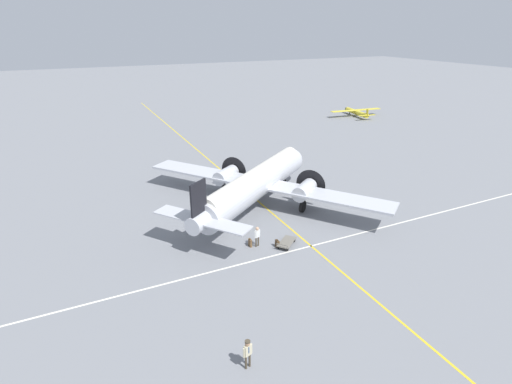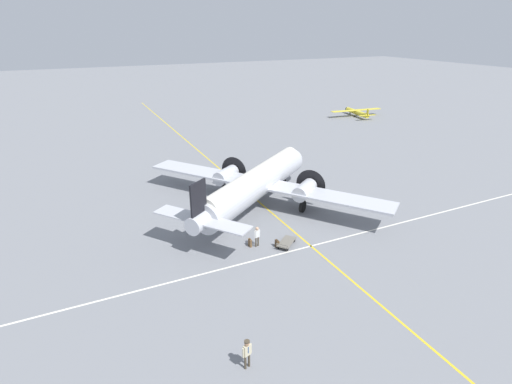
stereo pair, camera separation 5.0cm
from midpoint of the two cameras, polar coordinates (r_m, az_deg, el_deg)
The scene contains 10 objects.
ground_plane at distance 36.98m, azimuth 0.04°, elevation -2.28°, with size 300.00×300.00×0.00m, color slate.
apron_line_eastwest at distance 37.30m, azimuth 1.18°, elevation -2.04°, with size 120.00×0.16×0.01m.
apron_line_northsouth at distance 30.71m, azimuth 6.60°, elevation -8.01°, with size 0.16×120.00×0.01m.
airliner_main at distance 36.33m, azimuth 0.33°, elevation 1.46°, with size 21.03×19.01×5.57m.
crew_foreground at distance 20.79m, azimuth -1.21°, elevation -21.75°, with size 0.34×0.55×1.67m.
passenger_boarding at distance 30.32m, azimuth 0.20°, elevation -6.09°, with size 0.29×0.54×1.64m.
suitcase_near_door at distance 30.64m, azimuth -0.81°, elevation -7.26°, with size 0.42×0.14×0.66m.
suitcase_upright_spare at distance 30.62m, azimuth 3.07°, elevation -7.37°, with size 0.41×0.19×0.60m.
baggage_cart at distance 30.87m, azimuth 4.42°, elevation -7.17°, with size 1.96×2.10×0.56m.
light_aircraft_distant at distance 77.69m, azimuth 14.18°, elevation 11.03°, with size 7.58×10.16×1.96m.
Camera 2 is at (-30.28, 14.40, 15.59)m, focal length 28.00 mm.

